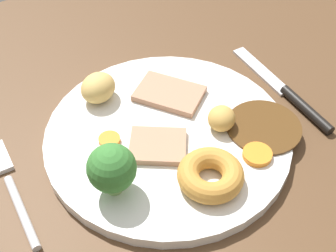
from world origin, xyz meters
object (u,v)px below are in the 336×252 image
at_px(roast_potato_left, 223,120).
at_px(dinner_plate, 168,136).
at_px(meat_slice_under, 169,94).
at_px(carrot_coin_back, 109,140).
at_px(fork, 12,188).
at_px(knife, 289,94).
at_px(carrot_coin_front, 257,154).
at_px(yorkshire_pudding, 207,177).
at_px(roast_potato_right, 98,88).
at_px(broccoli_floret, 112,169).
at_px(meat_slice_main, 158,146).

bearing_deg(roast_potato_left, dinner_plate, 153.30).
height_order(meat_slice_under, carrot_coin_back, meat_slice_under).
height_order(fork, knife, knife).
distance_m(meat_slice_under, fork, 0.21).
relative_size(roast_potato_left, knife, 0.19).
bearing_deg(carrot_coin_back, carrot_coin_front, -39.48).
bearing_deg(roast_potato_left, knife, 5.79).
bearing_deg(yorkshire_pudding, roast_potato_left, 41.76).
bearing_deg(roast_potato_left, roast_potato_right, 128.76).
distance_m(dinner_plate, roast_potato_left, 0.07).
bearing_deg(yorkshire_pudding, carrot_coin_front, 1.10).
bearing_deg(fork, broccoli_floret, -124.39).
xyz_separation_m(roast_potato_right, fork, (-0.13, -0.07, -0.03)).
relative_size(yorkshire_pudding, carrot_coin_back, 2.84).
bearing_deg(dinner_plate, fork, 171.51).
distance_m(roast_potato_left, carrot_coin_front, 0.05).
distance_m(dinner_plate, broccoli_floret, 0.10).
bearing_deg(carrot_coin_front, carrot_coin_back, 140.52).
bearing_deg(roast_potato_left, fork, 166.80).
xyz_separation_m(meat_slice_main, knife, (0.19, -0.00, -0.01)).
relative_size(broccoli_floret, knife, 0.32).
height_order(roast_potato_right, carrot_coin_front, roast_potato_right).
height_order(meat_slice_main, carrot_coin_front, meat_slice_main).
xyz_separation_m(roast_potato_left, broccoli_floret, (-0.14, -0.01, 0.02)).
relative_size(meat_slice_under, fork, 0.51).
distance_m(roast_potato_right, fork, 0.15).
bearing_deg(knife, broccoli_floret, 97.43).
height_order(meat_slice_under, carrot_coin_front, meat_slice_under).
relative_size(dinner_plate, meat_slice_under, 3.55).
bearing_deg(carrot_coin_front, yorkshire_pudding, -178.90).
xyz_separation_m(yorkshire_pudding, roast_potato_right, (-0.04, 0.17, 0.01)).
bearing_deg(knife, carrot_coin_back, 82.94).
height_order(carrot_coin_front, broccoli_floret, broccoli_floret).
bearing_deg(meat_slice_main, yorkshire_pudding, -75.80).
xyz_separation_m(dinner_plate, knife, (0.17, -0.02, -0.00)).
relative_size(yorkshire_pudding, roast_potato_left, 2.00).
relative_size(roast_potato_right, fork, 0.29).
xyz_separation_m(dinner_plate, carrot_coin_front, (0.06, -0.08, 0.01)).
bearing_deg(roast_potato_right, carrot_coin_back, -107.37).
bearing_deg(dinner_plate, broccoli_floret, -156.14).
bearing_deg(meat_slice_under, yorkshire_pudding, -106.12).
height_order(roast_potato_right, carrot_coin_back, roast_potato_right).
height_order(roast_potato_right, broccoli_floret, broccoli_floret).
distance_m(yorkshire_pudding, roast_potato_left, 0.08).
bearing_deg(dinner_plate, knife, -5.66).
bearing_deg(roast_potato_right, meat_slice_under, -29.25).
xyz_separation_m(roast_potato_left, fork, (-0.23, 0.05, -0.02)).
bearing_deg(knife, carrot_coin_front, 123.87).
xyz_separation_m(broccoli_floret, knife, (0.26, 0.02, -0.04)).
height_order(meat_slice_main, carrot_coin_back, meat_slice_main).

